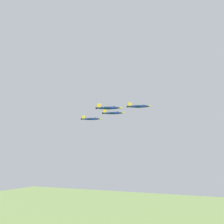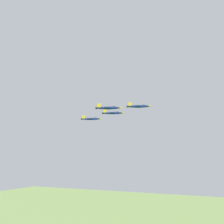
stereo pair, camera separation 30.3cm
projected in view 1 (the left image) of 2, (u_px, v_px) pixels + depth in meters
jet_lead at (139, 106)px, 194.42m from camera, size 16.50×10.74×3.58m
jet_left_wingman at (113, 113)px, 211.38m from camera, size 16.21×10.61×3.54m
jet_right_wingman at (109, 108)px, 179.97m from camera, size 16.30×10.70×3.57m
jet_left_outer at (91, 119)px, 228.33m from camera, size 16.41×10.71×3.57m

